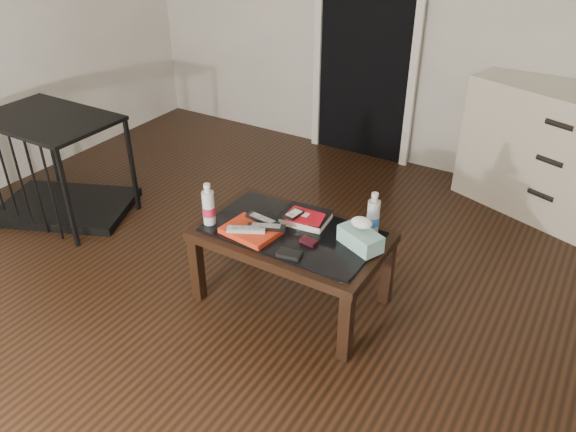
# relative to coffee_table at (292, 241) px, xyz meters

# --- Properties ---
(ground) EXTENTS (5.00, 5.00, 0.00)m
(ground) POSITION_rel_coffee_table_xyz_m (-0.12, -0.44, -0.40)
(ground) COLOR black
(ground) RESTS_ON ground
(room_shell) EXTENTS (5.00, 5.00, 5.00)m
(room_shell) POSITION_rel_coffee_table_xyz_m (-0.12, -0.44, 1.22)
(room_shell) COLOR silver
(room_shell) RESTS_ON ground
(doorway) EXTENTS (0.90, 0.08, 2.07)m
(doorway) POSITION_rel_coffee_table_xyz_m (-0.52, 2.03, 0.63)
(doorway) COLOR black
(doorway) RESTS_ON ground
(coffee_table) EXTENTS (1.00, 0.60, 0.46)m
(coffee_table) POSITION_rel_coffee_table_xyz_m (0.00, 0.00, 0.00)
(coffee_table) COLOR black
(coffee_table) RESTS_ON ground
(dresser) EXTENTS (1.30, 0.88, 0.90)m
(dresser) POSITION_rel_coffee_table_xyz_m (1.03, 1.79, 0.05)
(dresser) COLOR beige
(dresser) RESTS_ON ground
(pet_crate) EXTENTS (1.06, 0.91, 0.71)m
(pet_crate) POSITION_rel_coffee_table_xyz_m (-1.91, 0.02, -0.17)
(pet_crate) COLOR black
(pet_crate) RESTS_ON ground
(magazines) EXTENTS (0.30, 0.24, 0.03)m
(magazines) POSITION_rel_coffee_table_xyz_m (-0.17, -0.13, 0.08)
(magazines) COLOR red
(magazines) RESTS_ON coffee_table
(remote_silver) EXTENTS (0.20, 0.14, 0.02)m
(remote_silver) POSITION_rel_coffee_table_xyz_m (-0.18, -0.17, 0.11)
(remote_silver) COLOR #A9A9AD
(remote_silver) RESTS_ON magazines
(remote_black_front) EXTENTS (0.20, 0.13, 0.02)m
(remote_black_front) POSITION_rel_coffee_table_xyz_m (-0.10, -0.09, 0.11)
(remote_black_front) COLOR black
(remote_black_front) RESTS_ON magazines
(remote_black_back) EXTENTS (0.20, 0.07, 0.02)m
(remote_black_back) POSITION_rel_coffee_table_xyz_m (-0.16, -0.04, 0.11)
(remote_black_back) COLOR black
(remote_black_back) RESTS_ON magazines
(textbook) EXTENTS (0.27, 0.23, 0.05)m
(textbook) POSITION_rel_coffee_table_xyz_m (0.01, 0.12, 0.09)
(textbook) COLOR black
(textbook) RESTS_ON coffee_table
(dvd_mailers) EXTENTS (0.20, 0.14, 0.01)m
(dvd_mailers) POSITION_rel_coffee_table_xyz_m (0.01, 0.10, 0.11)
(dvd_mailers) COLOR #B20B18
(dvd_mailers) RESTS_ON textbook
(ipod) EXTENTS (0.08, 0.11, 0.02)m
(ipod) POSITION_rel_coffee_table_xyz_m (-0.03, 0.07, 0.12)
(ipod) COLOR black
(ipod) RESTS_ON dvd_mailers
(flip_phone) EXTENTS (0.10, 0.06, 0.02)m
(flip_phone) POSITION_rel_coffee_table_xyz_m (0.14, -0.06, 0.08)
(flip_phone) COLOR black
(flip_phone) RESTS_ON coffee_table
(wallet) EXTENTS (0.13, 0.09, 0.02)m
(wallet) POSITION_rel_coffee_table_xyz_m (0.11, -0.20, 0.07)
(wallet) COLOR black
(wallet) RESTS_ON coffee_table
(water_bottle_left) EXTENTS (0.07, 0.07, 0.24)m
(water_bottle_left) POSITION_rel_coffee_table_xyz_m (-0.42, -0.16, 0.18)
(water_bottle_left) COLOR silver
(water_bottle_left) RESTS_ON coffee_table
(water_bottle_right) EXTENTS (0.07, 0.07, 0.24)m
(water_bottle_right) POSITION_rel_coffee_table_xyz_m (0.37, 0.20, 0.18)
(water_bottle_right) COLOR #B7BBC2
(water_bottle_right) RESTS_ON coffee_table
(tissue_box) EXTENTS (0.26, 0.20, 0.09)m
(tissue_box) POSITION_rel_coffee_table_xyz_m (0.37, 0.05, 0.11)
(tissue_box) COLOR teal
(tissue_box) RESTS_ON coffee_table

